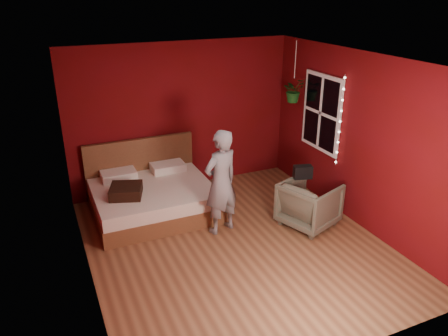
{
  "coord_description": "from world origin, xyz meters",
  "views": [
    {
      "loc": [
        -2.32,
        -4.82,
        3.45
      ],
      "look_at": [
        -0.01,
        0.4,
        1.04
      ],
      "focal_mm": 35.0,
      "sensor_mm": 36.0,
      "label": 1
    }
  ],
  "objects": [
    {
      "name": "floor",
      "position": [
        0.0,
        0.0,
        0.0
      ],
      "size": [
        4.5,
        4.5,
        0.0
      ],
      "primitive_type": "plane",
      "color": "brown",
      "rests_on": "ground"
    },
    {
      "name": "room_walls",
      "position": [
        0.0,
        0.0,
        1.68
      ],
      "size": [
        4.04,
        4.54,
        2.62
      ],
      "color": "#5D0910",
      "rests_on": "ground"
    },
    {
      "name": "window",
      "position": [
        1.97,
        0.9,
        1.5
      ],
      "size": [
        0.05,
        0.97,
        1.27
      ],
      "color": "white",
      "rests_on": "room_walls"
    },
    {
      "name": "fairy_lights",
      "position": [
        1.94,
        0.37,
        1.5
      ],
      "size": [
        0.04,
        0.04,
        1.45
      ],
      "color": "silver",
      "rests_on": "room_walls"
    },
    {
      "name": "bed",
      "position": [
        -0.82,
        1.49,
        0.27
      ],
      "size": [
        1.88,
        1.6,
        1.04
      ],
      "color": "brown",
      "rests_on": "ground"
    },
    {
      "name": "person",
      "position": [
        -0.03,
        0.46,
        0.8
      ],
      "size": [
        0.67,
        0.53,
        1.6
      ],
      "primitive_type": "imported",
      "rotation": [
        0.0,
        0.0,
        3.44
      ],
      "color": "gray",
      "rests_on": "ground"
    },
    {
      "name": "armchair",
      "position": [
        1.27,
        0.07,
        0.35
      ],
      "size": [
        0.99,
        0.98,
        0.71
      ],
      "primitive_type": "imported",
      "rotation": [
        0.0,
        0.0,
        1.93
      ],
      "color": "#5E5E4A",
      "rests_on": "ground"
    },
    {
      "name": "handbag",
      "position": [
        1.25,
        0.28,
        0.81
      ],
      "size": [
        0.31,
        0.21,
        0.2
      ],
      "primitive_type": "cube",
      "rotation": [
        0.0,
        0.0,
        -0.29
      ],
      "color": "black",
      "rests_on": "armchair"
    },
    {
      "name": "throw_pillow",
      "position": [
        -1.27,
        1.24,
        0.55
      ],
      "size": [
        0.59,
        0.59,
        0.17
      ],
      "primitive_type": "cube",
      "rotation": [
        0.0,
        0.0,
        -0.33
      ],
      "color": "black",
      "rests_on": "bed"
    },
    {
      "name": "hanging_plant",
      "position": [
        1.78,
        1.49,
        1.77
      ],
      "size": [
        0.42,
        0.38,
        1.03
      ],
      "color": "silver",
      "rests_on": "room_walls"
    }
  ]
}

